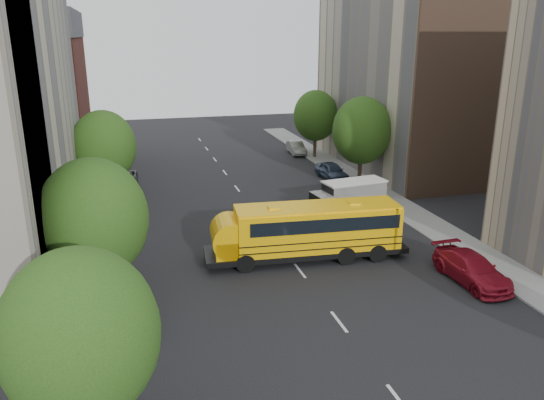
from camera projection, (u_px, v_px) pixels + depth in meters
name	position (u px, v px, depth m)	size (l,w,h in m)	color
ground	(290.00, 258.00, 32.96)	(120.00, 120.00, 0.00)	black
sidewalk_left	(99.00, 246.00, 34.61)	(3.00, 80.00, 0.12)	slate
sidewalk_right	(414.00, 215.00, 40.46)	(3.00, 80.00, 0.12)	slate
lane_markings	(253.00, 209.00, 42.15)	(0.15, 64.00, 0.01)	silver
building_left_redbrick	(32.00, 106.00, 52.18)	(10.00, 15.00, 13.00)	maroon
building_right_far	(402.00, 79.00, 53.23)	(10.00, 22.00, 18.00)	beige
building_right_sidewall	(469.00, 89.00, 43.11)	(10.10, 0.30, 18.00)	brown
street_tree_0	(80.00, 336.00, 15.90)	(4.80, 4.80, 7.41)	#38281C
street_tree_1	(94.00, 219.00, 25.00)	(5.12, 5.12, 7.90)	#38281C
street_tree_2	(104.00, 147.00, 41.59)	(4.99, 4.99, 7.71)	#38281C
street_tree_4	(362.00, 131.00, 47.11)	(5.25, 5.25, 8.10)	#38281C
street_tree_5	(315.00, 116.00, 58.25)	(4.86, 4.86, 7.51)	#38281C
school_bus	(304.00, 229.00, 32.21)	(12.60, 3.92, 3.50)	black
safari_truck	(349.00, 197.00, 40.67)	(6.26, 2.96, 2.58)	black
parked_car_0	(135.00, 315.00, 24.90)	(1.55, 3.85, 1.31)	silver
parked_car_1	(128.00, 225.00, 36.41)	(1.63, 4.69, 1.54)	silver
parked_car_2	(126.00, 176.00, 49.23)	(2.14, 4.64, 1.29)	black
parked_car_3	(472.00, 269.00, 29.55)	(2.19, 5.38, 1.56)	maroon
parked_car_4	(332.00, 171.00, 50.65)	(1.86, 4.62, 1.57)	#34425B
parked_car_5	(296.00, 148.00, 61.29)	(1.53, 4.37, 1.44)	gray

